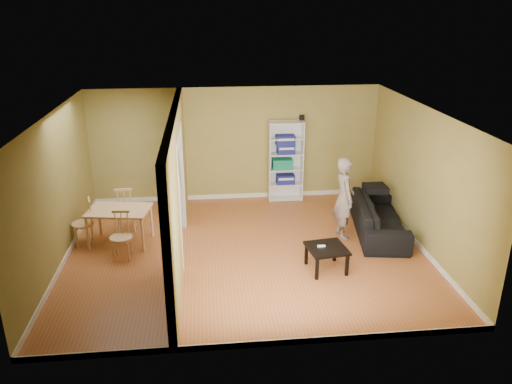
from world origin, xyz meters
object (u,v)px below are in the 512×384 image
at_px(bookshelf, 285,161).
at_px(sofa, 379,212).
at_px(chair_left, 83,222).
at_px(chair_near, 121,236).
at_px(coffee_table, 327,251).
at_px(dining_table, 119,213).
at_px(person, 344,191).
at_px(chair_far, 126,208).

bearing_deg(bookshelf, sofa, -52.13).
distance_m(chair_left, chair_near, 1.02).
distance_m(coffee_table, dining_table, 3.92).
height_order(sofa, coffee_table, sofa).
bearing_deg(coffee_table, chair_near, 167.48).
height_order(person, coffee_table, person).
bearing_deg(person, chair_far, 75.69).
height_order(person, chair_left, person).
height_order(sofa, chair_far, chair_far).
bearing_deg(coffee_table, chair_far, 150.77).
relative_size(chair_left, chair_near, 1.04).
xyz_separation_m(coffee_table, chair_far, (-3.62, 2.03, 0.11)).
xyz_separation_m(bookshelf, chair_far, (-3.44, -1.37, -0.45)).
relative_size(coffee_table, chair_near, 0.74).
distance_m(sofa, chair_far, 5.06).
relative_size(coffee_table, dining_table, 0.57).
height_order(bookshelf, chair_far, bookshelf).
bearing_deg(bookshelf, chair_far, -158.29).
xyz_separation_m(bookshelf, chair_near, (-3.37, -2.61, -0.49)).
bearing_deg(dining_table, sofa, -0.19).
bearing_deg(chair_far, chair_left, 36.41).
relative_size(coffee_table, chair_left, 0.71).
bearing_deg(sofa, chair_near, 106.03).
bearing_deg(person, sofa, -86.43).
distance_m(sofa, chair_near, 4.97).
xyz_separation_m(chair_left, chair_near, (0.79, -0.64, -0.02)).
distance_m(dining_table, chair_near, 0.65).
bearing_deg(bookshelf, chair_left, -154.60).
distance_m(bookshelf, dining_table, 4.02).
bearing_deg(chair_far, chair_near, 89.85).
xyz_separation_m(chair_near, chair_far, (-0.08, 1.24, 0.04)).
bearing_deg(chair_far, bookshelf, -162.05).
relative_size(sofa, dining_table, 2.01).
bearing_deg(coffee_table, chair_left, 161.81).
relative_size(person, coffee_table, 2.96).
xyz_separation_m(person, chair_near, (-4.17, -0.49, -0.51)).
relative_size(bookshelf, dining_table, 1.65).
distance_m(person, dining_table, 4.29).
height_order(coffee_table, chair_near, chair_near).
bearing_deg(chair_far, dining_table, 83.76).
xyz_separation_m(sofa, chair_left, (-5.73, 0.05, 0.03)).
bearing_deg(sofa, bookshelf, 47.07).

